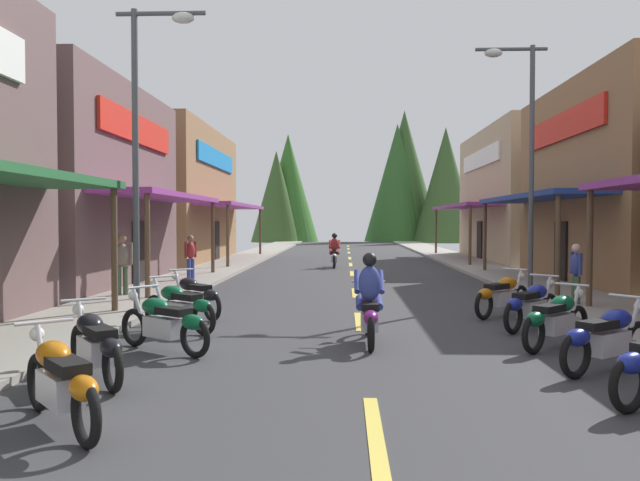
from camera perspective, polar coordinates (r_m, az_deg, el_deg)
ground at (r=24.22m, az=2.93°, el=-3.34°), size 9.05×80.00×0.10m
sidewalk_left at (r=24.82m, az=-10.51°, el=-2.99°), size 2.47×80.00×0.12m
sidewalk_right at (r=24.96m, az=16.30°, el=-3.01°), size 2.47×80.00×0.12m
centerline_dashes at (r=27.40m, az=2.85°, el=-2.64°), size 0.16×54.22×0.01m
storefront_left_middle at (r=22.97m, az=-26.26°, el=4.41°), size 10.32×9.46×6.48m
storefront_left_far at (r=34.11m, az=-14.38°, el=3.92°), size 7.92×12.27×6.86m
storefront_right_far at (r=36.09m, az=20.78°, el=3.83°), size 10.17×12.27×6.97m
streetlamp_left at (r=14.67m, az=-15.32°, el=10.43°), size 1.98×0.30×6.75m
streetlamp_right at (r=18.75m, az=17.79°, el=8.90°), size 1.98×0.30×6.99m
motorcycle_parked_right_3 at (r=9.74m, az=24.47°, el=-7.93°), size 1.79×1.34×1.04m
motorcycle_parked_right_4 at (r=11.21m, az=20.52°, el=-6.62°), size 1.60×1.57×1.04m
motorcycle_parked_right_5 at (r=12.95m, az=18.54°, el=-5.49°), size 1.53×1.64×1.04m
motorcycle_parked_right_6 at (r=14.51m, az=16.12°, el=-4.69°), size 1.58×1.58×1.04m
motorcycle_parked_left_0 at (r=7.03m, az=-22.35°, el=-11.62°), size 1.50×1.66×1.04m
motorcycle_parked_left_1 at (r=8.89m, az=-19.63°, el=-8.79°), size 1.39×1.75×1.04m
motorcycle_parked_left_2 at (r=10.48m, az=-13.86°, el=-7.15°), size 1.81×1.31×1.04m
motorcycle_parked_left_3 at (r=12.37m, az=-12.57°, el=-5.77°), size 1.75×1.40×1.04m
motorcycle_parked_left_4 at (r=14.05m, az=-11.31°, el=-4.87°), size 1.57×1.59×1.04m
rider_cruising_lead at (r=10.88m, az=4.47°, el=-5.89°), size 0.60×2.14×1.57m
rider_cruising_trailing at (r=28.60m, az=1.32°, el=-1.15°), size 0.60×2.14×1.57m
pedestrian_browsing at (r=16.35m, az=22.09°, el=-2.60°), size 0.28×0.57×1.56m
pedestrian_waiting at (r=22.03m, az=-11.60°, el=-1.32°), size 0.40×0.51×1.62m
pedestrian_strolling at (r=17.77m, az=-17.44°, el=-1.80°), size 0.52×0.40×1.76m
treeline_backdrop at (r=66.64m, az=5.82°, el=5.28°), size 22.74×12.72×13.75m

